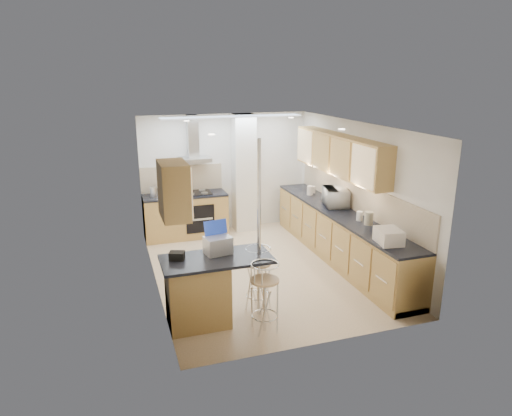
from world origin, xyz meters
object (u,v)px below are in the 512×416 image
object	(u,v)px
laptop	(218,245)
bar_stool_end	(258,278)
microwave	(336,197)
bread_bin	(389,236)
bar_stool_near	(265,297)

from	to	relation	value
laptop	bar_stool_end	world-z (taller)	laptop
microwave	bread_bin	size ratio (longest dim) A/B	1.48
microwave	bread_bin	distance (m)	2.02
laptop	bar_stool_near	distance (m)	0.94
microwave	bar_stool_end	distance (m)	2.73
bar_stool_end	bread_bin	size ratio (longest dim) A/B	2.32
laptop	bar_stool_near	size ratio (longest dim) A/B	0.36
microwave	bar_stool_end	world-z (taller)	microwave
microwave	bread_bin	bearing A→B (deg)	-171.44
microwave	bar_stool_end	xyz separation A→B (m)	(-2.08, -1.66, -0.61)
bar_stool_end	microwave	bearing A→B (deg)	-23.52
laptop	bread_bin	size ratio (longest dim) A/B	0.84
bread_bin	bar_stool_near	bearing A→B (deg)	-164.22
microwave	bread_bin	xyz separation A→B (m)	(-0.20, -2.01, -0.06)
bar_stool_near	bar_stool_end	bearing A→B (deg)	55.76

